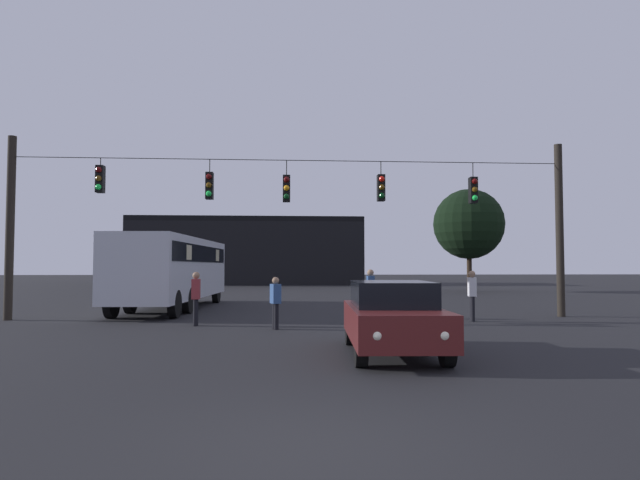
{
  "coord_description": "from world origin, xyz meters",
  "views": [
    {
      "loc": [
        -0.38,
        -5.48,
        1.85
      ],
      "look_at": [
        1.23,
        18.57,
        2.99
      ],
      "focal_mm": 30.8,
      "sensor_mm": 36.0,
      "label": 1
    }
  ],
  "objects_px": {
    "city_bus": "(174,265)",
    "pedestrian_near_bus": "(196,295)",
    "tree_left_silhouette": "(469,224)",
    "pedestrian_crossing_left": "(472,293)",
    "pedestrian_crossing_right": "(275,300)",
    "car_near_right": "(392,316)",
    "pedestrian_crossing_center": "(371,290)"
  },
  "relations": [
    {
      "from": "car_near_right",
      "to": "pedestrian_crossing_center",
      "type": "xyz_separation_m",
      "value": [
        0.81,
        7.93,
        0.18
      ]
    },
    {
      "from": "pedestrian_crossing_left",
      "to": "pedestrian_crossing_right",
      "type": "height_order",
      "value": "pedestrian_crossing_left"
    },
    {
      "from": "car_near_right",
      "to": "pedestrian_crossing_right",
      "type": "relative_size",
      "value": 2.9
    },
    {
      "from": "city_bus",
      "to": "car_near_right",
      "type": "relative_size",
      "value": 2.52
    },
    {
      "from": "car_near_right",
      "to": "pedestrian_crossing_left",
      "type": "bearing_deg",
      "value": 58.48
    },
    {
      "from": "pedestrian_crossing_right",
      "to": "pedestrian_crossing_center",
      "type": "bearing_deg",
      "value": 44.29
    },
    {
      "from": "pedestrian_crossing_center",
      "to": "tree_left_silhouette",
      "type": "distance_m",
      "value": 22.03
    },
    {
      "from": "tree_left_silhouette",
      "to": "pedestrian_crossing_left",
      "type": "bearing_deg",
      "value": -108.88
    },
    {
      "from": "car_near_right",
      "to": "pedestrian_crossing_right",
      "type": "height_order",
      "value": "pedestrian_crossing_right"
    },
    {
      "from": "pedestrian_crossing_center",
      "to": "tree_left_silhouette",
      "type": "relative_size",
      "value": 0.23
    },
    {
      "from": "pedestrian_crossing_left",
      "to": "tree_left_silhouette",
      "type": "relative_size",
      "value": 0.23
    },
    {
      "from": "car_near_right",
      "to": "pedestrian_crossing_right",
      "type": "bearing_deg",
      "value": 118.21
    },
    {
      "from": "pedestrian_crossing_center",
      "to": "pedestrian_near_bus",
      "type": "distance_m",
      "value": 6.17
    },
    {
      "from": "city_bus",
      "to": "pedestrian_crossing_center",
      "type": "distance_m",
      "value": 9.07
    },
    {
      "from": "city_bus",
      "to": "pedestrian_crossing_right",
      "type": "bearing_deg",
      "value": -60.29
    },
    {
      "from": "pedestrian_crossing_left",
      "to": "car_near_right",
      "type": "bearing_deg",
      "value": -121.52
    },
    {
      "from": "car_near_right",
      "to": "pedestrian_near_bus",
      "type": "relative_size",
      "value": 2.65
    },
    {
      "from": "pedestrian_near_bus",
      "to": "pedestrian_crossing_right",
      "type": "bearing_deg",
      "value": -24.14
    },
    {
      "from": "pedestrian_crossing_center",
      "to": "tree_left_silhouette",
      "type": "xyz_separation_m",
      "value": [
        10.21,
        19.13,
        3.86
      ]
    },
    {
      "from": "pedestrian_crossing_right",
      "to": "tree_left_silhouette",
      "type": "bearing_deg",
      "value": 58.83
    },
    {
      "from": "city_bus",
      "to": "pedestrian_near_bus",
      "type": "distance_m",
      "value": 7.06
    },
    {
      "from": "pedestrian_near_bus",
      "to": "tree_left_silhouette",
      "type": "relative_size",
      "value": 0.23
    },
    {
      "from": "pedestrian_crossing_center",
      "to": "pedestrian_crossing_left",
      "type": "bearing_deg",
      "value": -23.9
    },
    {
      "from": "tree_left_silhouette",
      "to": "pedestrian_near_bus",
      "type": "bearing_deg",
      "value": -126.97
    },
    {
      "from": "city_bus",
      "to": "pedestrian_crossing_center",
      "type": "bearing_deg",
      "value": -30.46
    },
    {
      "from": "pedestrian_crossing_right",
      "to": "tree_left_silhouette",
      "type": "xyz_separation_m",
      "value": [
        13.53,
        22.37,
        3.99
      ]
    },
    {
      "from": "pedestrian_crossing_center",
      "to": "pedestrian_crossing_right",
      "type": "xyz_separation_m",
      "value": [
        -3.32,
        -3.24,
        -0.13
      ]
    },
    {
      "from": "pedestrian_crossing_center",
      "to": "car_near_right",
      "type": "bearing_deg",
      "value": -95.82
    },
    {
      "from": "pedestrian_crossing_right",
      "to": "pedestrian_near_bus",
      "type": "relative_size",
      "value": 0.92
    },
    {
      "from": "pedestrian_crossing_center",
      "to": "city_bus",
      "type": "bearing_deg",
      "value": 149.54
    },
    {
      "from": "car_near_right",
      "to": "pedestrian_crossing_center",
      "type": "distance_m",
      "value": 7.97
    },
    {
      "from": "pedestrian_crossing_left",
      "to": "tree_left_silhouette",
      "type": "distance_m",
      "value": 22.06
    }
  ]
}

